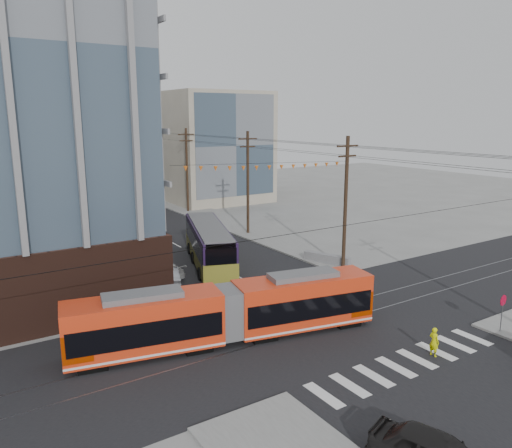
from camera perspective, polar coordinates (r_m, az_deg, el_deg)
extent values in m
plane|color=slate|center=(29.73, 12.31, -13.00)|extent=(160.00, 160.00, 0.00)
cube|color=gray|center=(75.62, -5.04, 8.77)|extent=(14.00, 14.00, 16.00)
cube|color=#8C99A5|center=(94.55, -9.73, 8.73)|extent=(16.00, 16.00, 14.00)
cylinder|color=black|center=(80.01, -12.52, 6.92)|extent=(0.30, 0.30, 11.00)
imported|color=#A0A5AA|center=(38.43, -10.17, -5.83)|extent=(2.76, 4.73, 1.47)
imported|color=#BDBDBD|center=(40.26, -10.92, -5.16)|extent=(3.19, 4.79, 1.29)
imported|color=#3F4048|center=(46.83, -14.88, -2.80)|extent=(4.11, 5.65, 1.43)
imported|color=#DCE207|center=(28.81, 19.68, -12.55)|extent=(0.39, 0.59, 1.61)
cube|color=slate|center=(43.68, 8.11, -3.98)|extent=(2.47, 4.29, 0.85)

